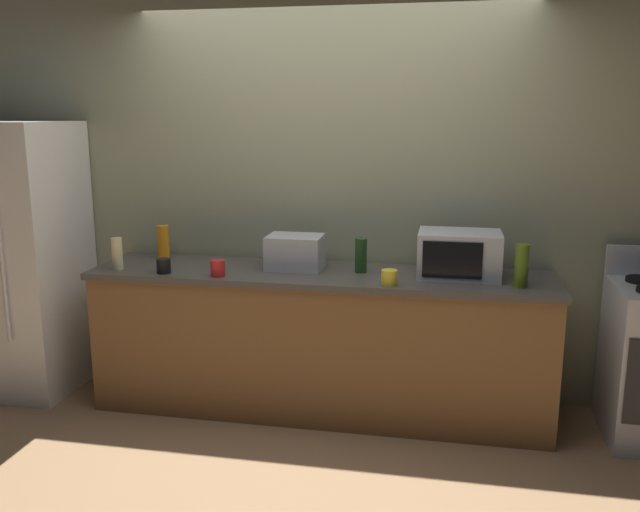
{
  "coord_description": "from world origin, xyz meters",
  "views": [
    {
      "loc": [
        0.77,
        -3.51,
        1.86
      ],
      "look_at": [
        0.0,
        0.4,
        1.0
      ],
      "focal_mm": 37.65,
      "sensor_mm": 36.0,
      "label": 1
    }
  ],
  "objects_px": {
    "bottle_olive_oil": "(521,266)",
    "bottle_dish_soap": "(163,242)",
    "refrigerator": "(20,258)",
    "bottle_hand_soap": "(117,254)",
    "bottle_wine": "(361,255)",
    "mug_black": "(164,266)",
    "mug_yellow": "(389,277)",
    "microwave": "(459,254)",
    "toaster_oven": "(295,252)",
    "mug_red": "(218,268)"
  },
  "relations": [
    {
      "from": "bottle_olive_oil",
      "to": "bottle_dish_soap",
      "type": "bearing_deg",
      "value": 172.02
    },
    {
      "from": "refrigerator",
      "to": "bottle_hand_soap",
      "type": "height_order",
      "value": "refrigerator"
    },
    {
      "from": "bottle_dish_soap",
      "to": "bottle_wine",
      "type": "distance_m",
      "value": 1.36
    },
    {
      "from": "refrigerator",
      "to": "mug_black",
      "type": "xyz_separation_m",
      "value": [
        1.12,
        -0.21,
        0.04
      ]
    },
    {
      "from": "bottle_hand_soap",
      "to": "mug_yellow",
      "type": "xyz_separation_m",
      "value": [
        1.69,
        -0.06,
        -0.06
      ]
    },
    {
      "from": "microwave",
      "to": "bottle_hand_soap",
      "type": "distance_m",
      "value": 2.09
    },
    {
      "from": "toaster_oven",
      "to": "mug_yellow",
      "type": "bearing_deg",
      "value": -25.32
    },
    {
      "from": "refrigerator",
      "to": "bottle_dish_soap",
      "type": "xyz_separation_m",
      "value": [
        0.95,
        0.19,
        0.11
      ]
    },
    {
      "from": "toaster_oven",
      "to": "mug_red",
      "type": "bearing_deg",
      "value": -145.27
    },
    {
      "from": "mug_red",
      "to": "mug_yellow",
      "type": "height_order",
      "value": "mug_red"
    },
    {
      "from": "bottle_hand_soap",
      "to": "bottle_dish_soap",
      "type": "height_order",
      "value": "bottle_dish_soap"
    },
    {
      "from": "mug_yellow",
      "to": "bottle_olive_oil",
      "type": "bearing_deg",
      "value": 7.82
    },
    {
      "from": "bottle_dish_soap",
      "to": "refrigerator",
      "type": "bearing_deg",
      "value": -168.82
    },
    {
      "from": "toaster_oven",
      "to": "mug_black",
      "type": "xyz_separation_m",
      "value": [
        -0.76,
        -0.27,
        -0.06
      ]
    },
    {
      "from": "bottle_olive_oil",
      "to": "mug_black",
      "type": "bearing_deg",
      "value": -177.88
    },
    {
      "from": "mug_black",
      "to": "microwave",
      "type": "bearing_deg",
      "value": 8.31
    },
    {
      "from": "toaster_oven",
      "to": "bottle_hand_soap",
      "type": "xyz_separation_m",
      "value": [
        -1.08,
        -0.23,
        -0.01
      ]
    },
    {
      "from": "bottle_wine",
      "to": "mug_black",
      "type": "relative_size",
      "value": 2.38
    },
    {
      "from": "bottle_olive_oil",
      "to": "mug_yellow",
      "type": "distance_m",
      "value": 0.74
    },
    {
      "from": "mug_black",
      "to": "mug_yellow",
      "type": "relative_size",
      "value": 0.96
    },
    {
      "from": "bottle_wine",
      "to": "bottle_olive_oil",
      "type": "bearing_deg",
      "value": -10.47
    },
    {
      "from": "bottle_olive_oil",
      "to": "bottle_wine",
      "type": "distance_m",
      "value": 0.94
    },
    {
      "from": "bottle_hand_soap",
      "to": "bottle_wine",
      "type": "bearing_deg",
      "value": 8.01
    },
    {
      "from": "toaster_oven",
      "to": "bottle_hand_soap",
      "type": "bearing_deg",
      "value": -167.92
    },
    {
      "from": "refrigerator",
      "to": "bottle_wine",
      "type": "xyz_separation_m",
      "value": [
        2.3,
        0.04,
        0.11
      ]
    },
    {
      "from": "mug_black",
      "to": "toaster_oven",
      "type": "bearing_deg",
      "value": 19.54
    },
    {
      "from": "refrigerator",
      "to": "microwave",
      "type": "relative_size",
      "value": 3.75
    },
    {
      "from": "refrigerator",
      "to": "mug_black",
      "type": "relative_size",
      "value": 20.4
    },
    {
      "from": "mug_black",
      "to": "mug_yellow",
      "type": "bearing_deg",
      "value": -0.92
    },
    {
      "from": "bottle_hand_soap",
      "to": "bottle_wine",
      "type": "xyz_separation_m",
      "value": [
        1.49,
        0.21,
        0.01
      ]
    },
    {
      "from": "bottle_olive_oil",
      "to": "mug_yellow",
      "type": "relative_size",
      "value": 2.63
    },
    {
      "from": "refrigerator",
      "to": "mug_red",
      "type": "xyz_separation_m",
      "value": [
        1.47,
        -0.22,
        0.05
      ]
    },
    {
      "from": "mug_yellow",
      "to": "toaster_oven",
      "type": "bearing_deg",
      "value": 154.68
    },
    {
      "from": "bottle_hand_soap",
      "to": "mug_red",
      "type": "xyz_separation_m",
      "value": [
        0.67,
        -0.05,
        -0.05
      ]
    },
    {
      "from": "bottle_dish_soap",
      "to": "bottle_hand_soap",
      "type": "bearing_deg",
      "value": -112.24
    },
    {
      "from": "bottle_wine",
      "to": "mug_yellow",
      "type": "bearing_deg",
      "value": -53.58
    },
    {
      "from": "microwave",
      "to": "mug_yellow",
      "type": "xyz_separation_m",
      "value": [
        -0.38,
        -0.28,
        -0.09
      ]
    },
    {
      "from": "bottle_hand_soap",
      "to": "bottle_wine",
      "type": "height_order",
      "value": "bottle_wine"
    },
    {
      "from": "toaster_oven",
      "to": "mug_black",
      "type": "bearing_deg",
      "value": -160.46
    },
    {
      "from": "refrigerator",
      "to": "mug_yellow",
      "type": "height_order",
      "value": "refrigerator"
    },
    {
      "from": "bottle_olive_oil",
      "to": "bottle_hand_soap",
      "type": "bearing_deg",
      "value": -179.06
    },
    {
      "from": "bottle_hand_soap",
      "to": "mug_black",
      "type": "bearing_deg",
      "value": -6.73
    },
    {
      "from": "toaster_oven",
      "to": "mug_red",
      "type": "xyz_separation_m",
      "value": [
        -0.41,
        -0.28,
        -0.06
      ]
    },
    {
      "from": "microwave",
      "to": "bottle_dish_soap",
      "type": "height_order",
      "value": "microwave"
    },
    {
      "from": "bottle_hand_soap",
      "to": "mug_yellow",
      "type": "bearing_deg",
      "value": -2.03
    },
    {
      "from": "microwave",
      "to": "bottle_hand_soap",
      "type": "height_order",
      "value": "microwave"
    },
    {
      "from": "bottle_hand_soap",
      "to": "bottle_olive_oil",
      "type": "bearing_deg",
      "value": 0.94
    },
    {
      "from": "mug_black",
      "to": "mug_yellow",
      "type": "distance_m",
      "value": 1.37
    },
    {
      "from": "toaster_oven",
      "to": "mug_black",
      "type": "distance_m",
      "value": 0.81
    },
    {
      "from": "bottle_dish_soap",
      "to": "mug_black",
      "type": "relative_size",
      "value": 2.51
    }
  ]
}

